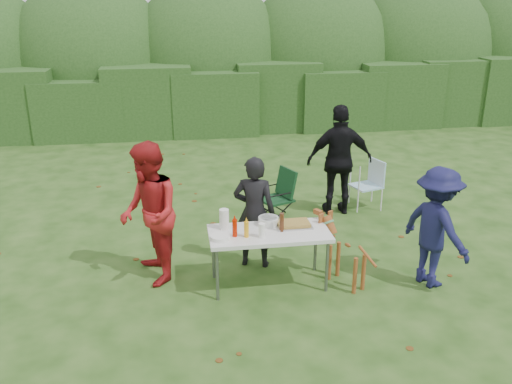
{
  "coord_description": "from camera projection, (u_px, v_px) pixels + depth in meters",
  "views": [
    {
      "loc": [
        -1.08,
        -6.28,
        3.53
      ],
      "look_at": [
        -0.03,
        0.49,
        1.0
      ],
      "focal_mm": 38.0,
      "sensor_mm": 36.0,
      "label": 1
    }
  ],
  "objects": [
    {
      "name": "plate_stack",
      "position": [
        220.0,
        237.0,
        6.5
      ],
      "size": [
        0.24,
        0.24,
        0.05
      ],
      "primitive_type": "cylinder",
      "color": "white",
      "rests_on": "folding_table"
    },
    {
      "name": "ketchup_bottle",
      "position": [
        235.0,
        228.0,
        6.55
      ],
      "size": [
        0.06,
        0.06,
        0.22
      ],
      "primitive_type": "cylinder",
      "color": "#AF1600",
      "rests_on": "folding_table"
    },
    {
      "name": "food_tray",
      "position": [
        294.0,
        225.0,
        6.87
      ],
      "size": [
        0.45,
        0.3,
        0.02
      ],
      "primitive_type": "cube",
      "color": "#B7B7BA",
      "rests_on": "folding_table"
    },
    {
      "name": "focaccia_bread",
      "position": [
        294.0,
        223.0,
        6.86
      ],
      "size": [
        0.4,
        0.26,
        0.04
      ],
      "primitive_type": "cube",
      "color": "#A28036",
      "rests_on": "food_tray"
    },
    {
      "name": "hedge_row",
      "position": [
        214.0,
        100.0,
        14.32
      ],
      "size": [
        22.0,
        1.4,
        1.7
      ],
      "primitive_type": "cube",
      "color": "#23471C",
      "rests_on": "ground"
    },
    {
      "name": "camping_chair",
      "position": [
        276.0,
        196.0,
        8.73
      ],
      "size": [
        0.71,
        0.71,
        0.88
      ],
      "primitive_type": null,
      "rotation": [
        0.0,
        0.0,
        3.53
      ],
      "color": "#11371B",
      "rests_on": "ground"
    },
    {
      "name": "beer_bottle",
      "position": [
        282.0,
        222.0,
        6.69
      ],
      "size": [
        0.06,
        0.06,
        0.24
      ],
      "primitive_type": "cylinder",
      "color": "#47230F",
      "rests_on": "folding_table"
    },
    {
      "name": "paper_towel_roll",
      "position": [
        224.0,
        219.0,
        6.75
      ],
      "size": [
        0.12,
        0.12,
        0.26
      ],
      "primitive_type": "cylinder",
      "color": "white",
      "rests_on": "folding_table"
    },
    {
      "name": "person_cook",
      "position": [
        254.0,
        212.0,
        7.22
      ],
      "size": [
        0.65,
        0.52,
        1.55
      ],
      "primitive_type": "imported",
      "rotation": [
        0.0,
        0.0,
        2.85
      ],
      "color": "black",
      "rests_on": "ground"
    },
    {
      "name": "shrub_backdrop",
      "position": [
        209.0,
        64.0,
        15.54
      ],
      "size": [
        20.0,
        2.6,
        3.2
      ],
      "primitive_type": "ellipsoid",
      "color": "#3D6628",
      "rests_on": "ground"
    },
    {
      "name": "person_red_jacket",
      "position": [
        149.0,
        214.0,
        6.78
      ],
      "size": [
        0.87,
        1.02,
        1.83
      ],
      "primitive_type": "imported",
      "rotation": [
        0.0,
        0.0,
        -1.35
      ],
      "color": "#A8191C",
      "rests_on": "ground"
    },
    {
      "name": "dog",
      "position": [
        347.0,
        255.0,
        6.83
      ],
      "size": [
        0.73,
        0.95,
        0.84
      ],
      "primitive_type": null,
      "rotation": [
        0.0,
        0.0,
        2.07
      ],
      "color": "brown",
      "rests_on": "ground"
    },
    {
      "name": "child",
      "position": [
        436.0,
        227.0,
        6.74
      ],
      "size": [
        0.9,
        1.15,
        1.56
      ],
      "primitive_type": "imported",
      "rotation": [
        0.0,
        0.0,
        1.94
      ],
      "color": "#141540",
      "rests_on": "ground"
    },
    {
      "name": "mustard_bottle",
      "position": [
        246.0,
        229.0,
        6.53
      ],
      "size": [
        0.06,
        0.06,
        0.2
      ],
      "primitive_type": "cylinder",
      "color": "gold",
      "rests_on": "folding_table"
    },
    {
      "name": "folding_table",
      "position": [
        269.0,
        236.0,
        6.73
      ],
      "size": [
        1.5,
        0.7,
        0.74
      ],
      "color": "silver",
      "rests_on": "ground"
    },
    {
      "name": "cup_stack",
      "position": [
        262.0,
        230.0,
        6.53
      ],
      "size": [
        0.08,
        0.08,
        0.18
      ],
      "primitive_type": "cylinder",
      "color": "white",
      "rests_on": "folding_table"
    },
    {
      "name": "pasta_bowl",
      "position": [
        268.0,
        221.0,
        6.9
      ],
      "size": [
        0.26,
        0.26,
        0.1
      ],
      "primitive_type": "cylinder",
      "color": "silver",
      "rests_on": "folding_table"
    },
    {
      "name": "lawn_chair",
      "position": [
        366.0,
        184.0,
        9.34
      ],
      "size": [
        0.62,
        0.62,
        0.84
      ],
      "primitive_type": null,
      "rotation": [
        0.0,
        0.0,
        3.43
      ],
      "color": "#53B2D8",
      "rests_on": "ground"
    },
    {
      "name": "ground",
      "position": [
        264.0,
        275.0,
        7.2
      ],
      "size": [
        80.0,
        80.0,
        0.0
      ],
      "primitive_type": "plane",
      "color": "#1E4211"
    },
    {
      "name": "person_black_puffy",
      "position": [
        340.0,
        160.0,
        8.93
      ],
      "size": [
        1.11,
        0.52,
        1.85
      ],
      "primitive_type": "imported",
      "rotation": [
        0.0,
        0.0,
        3.08
      ],
      "color": "black",
      "rests_on": "ground"
    }
  ]
}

